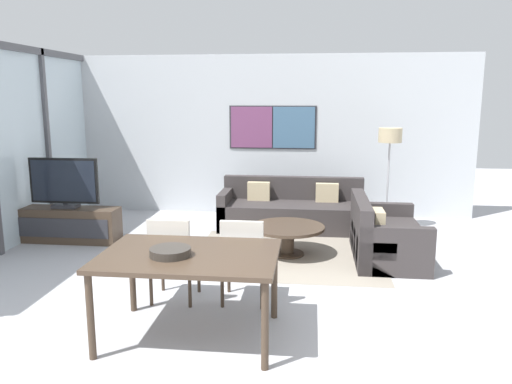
{
  "coord_description": "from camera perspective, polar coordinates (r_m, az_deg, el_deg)",
  "views": [
    {
      "loc": [
        0.95,
        -3.17,
        2.08
      ],
      "look_at": [
        0.28,
        2.69,
        0.95
      ],
      "focal_mm": 35.0,
      "sensor_mm": 36.0,
      "label": 1
    }
  ],
  "objects": [
    {
      "name": "dining_chair_left",
      "position": [
        5.17,
        -9.51,
        -7.03
      ],
      "size": [
        0.46,
        0.46,
        0.9
      ],
      "color": "beige",
      "rests_on": "ground_plane"
    },
    {
      "name": "tv_console",
      "position": [
        7.76,
        -20.79,
        -3.5
      ],
      "size": [
        1.52,
        0.4,
        0.5
      ],
      "color": "#423326",
      "rests_on": "ground_plane"
    },
    {
      "name": "television",
      "position": [
        7.64,
        -21.09,
        0.91
      ],
      "size": [
        1.02,
        0.2,
        0.72
      ],
      "color": "#2D2D33",
      "rests_on": "tv_console"
    },
    {
      "name": "coffee_table",
      "position": [
        6.65,
        3.64,
        -4.7
      ],
      "size": [
        0.98,
        0.98,
        0.4
      ],
      "color": "#423326",
      "rests_on": "ground_plane"
    },
    {
      "name": "floor_lamp",
      "position": [
        7.92,
        15.05,
        5.4
      ],
      "size": [
        0.35,
        0.35,
        1.61
      ],
      "color": "#2D2D33",
      "rests_on": "ground_plane"
    },
    {
      "name": "wall_back",
      "position": [
        8.87,
        0.4,
        6.48
      ],
      "size": [
        7.43,
        0.09,
        2.8
      ],
      "color": "silver",
      "rests_on": "ground_plane"
    },
    {
      "name": "dining_table",
      "position": [
        4.35,
        -7.61,
        -7.87
      ],
      "size": [
        1.51,
        1.05,
        0.77
      ],
      "color": "#423326",
      "rests_on": "ground_plane"
    },
    {
      "name": "fruit_bowl",
      "position": [
        4.27,
        -9.77,
        -6.7
      ],
      "size": [
        0.35,
        0.35,
        0.07
      ],
      "color": "#332D28",
      "rests_on": "dining_table"
    },
    {
      "name": "area_rug",
      "position": [
        6.73,
        3.61,
        -7.13
      ],
      "size": [
        2.49,
        2.12,
        0.01
      ],
      "color": "gray",
      "rests_on": "ground_plane"
    },
    {
      "name": "sofa_main",
      "position": [
        8.03,
        4.15,
        -2.22
      ],
      "size": [
        2.28,
        0.86,
        0.79
      ],
      "color": "#383333",
      "rests_on": "ground_plane"
    },
    {
      "name": "sofa_side",
      "position": [
        6.7,
        14.17,
        -5.16
      ],
      "size": [
        0.86,
        1.47,
        0.79
      ],
      "rotation": [
        0.0,
        0.0,
        1.57
      ],
      "color": "#383333",
      "rests_on": "ground_plane"
    },
    {
      "name": "dining_chair_centre",
      "position": [
        5.06,
        -1.43,
        -7.28
      ],
      "size": [
        0.46,
        0.46,
        0.9
      ],
      "color": "beige",
      "rests_on": "ground_plane"
    }
  ]
}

